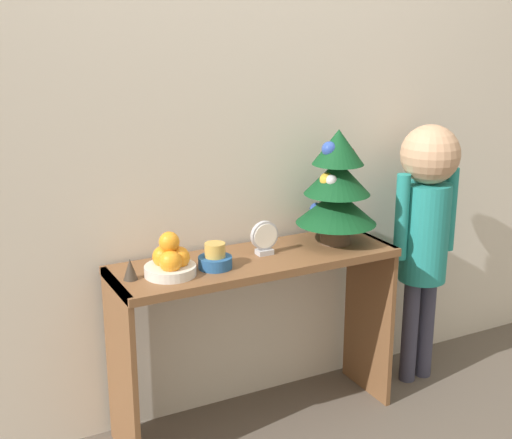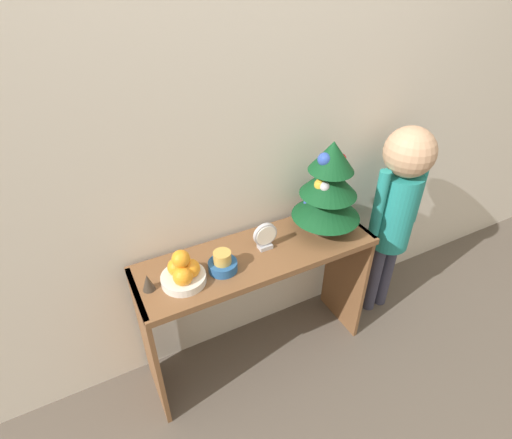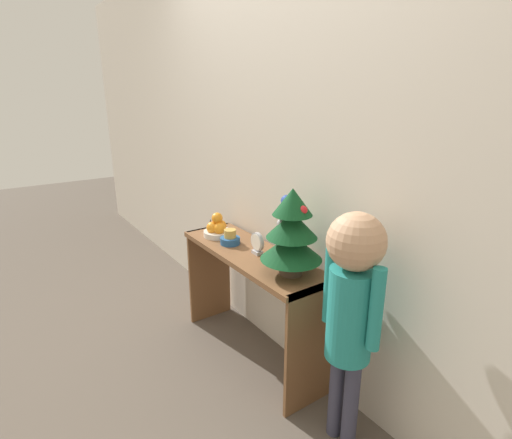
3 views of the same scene
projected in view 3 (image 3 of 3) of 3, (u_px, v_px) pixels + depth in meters
ground_plane at (228, 362)px, 2.42m from camera, size 12.00×12.00×0.00m
back_wall at (283, 150)px, 2.24m from camera, size 7.00×0.05×2.50m
console_table at (251, 277)px, 2.35m from camera, size 1.07×0.34×0.68m
mini_tree at (292, 232)px, 1.96m from camera, size 0.31×0.31×0.45m
fruit_bowl at (218, 229)px, 2.54m from camera, size 0.18×0.18×0.16m
singing_bowl at (230, 238)px, 2.41m from camera, size 0.12×0.12×0.09m
desk_clock at (257, 244)px, 2.25m from camera, size 0.11×0.04×0.13m
figurine at (211, 224)px, 2.66m from camera, size 0.05×0.05×0.07m
child_figure at (352, 298)px, 1.66m from camera, size 0.31×0.24×1.12m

